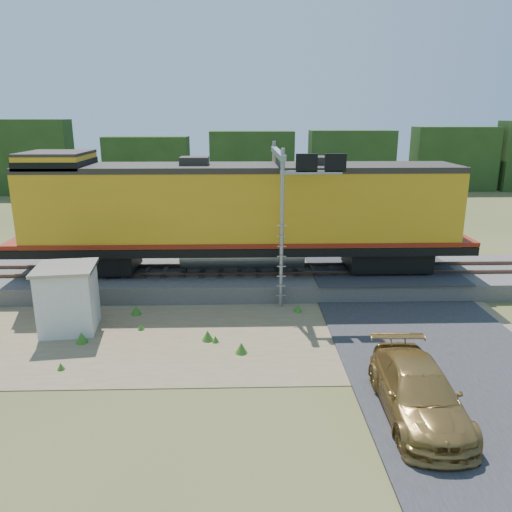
{
  "coord_description": "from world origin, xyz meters",
  "views": [
    {
      "loc": [
        0.14,
        -17.21,
        8.13
      ],
      "look_at": [
        0.72,
        3.0,
        2.4
      ],
      "focal_mm": 35.0,
      "sensor_mm": 36.0,
      "label": 1
    }
  ],
  "objects_px": {
    "shed": "(68,298)",
    "car": "(418,392)",
    "locomotive": "(235,212)",
    "signal_gantry": "(286,183)"
  },
  "relations": [
    {
      "from": "shed",
      "to": "car",
      "type": "height_order",
      "value": "shed"
    },
    {
      "from": "shed",
      "to": "car",
      "type": "relative_size",
      "value": 0.52
    },
    {
      "from": "locomotive",
      "to": "car",
      "type": "bearing_deg",
      "value": -64.93
    },
    {
      "from": "signal_gantry",
      "to": "car",
      "type": "height_order",
      "value": "signal_gantry"
    },
    {
      "from": "locomotive",
      "to": "signal_gantry",
      "type": "relative_size",
      "value": 3.15
    },
    {
      "from": "locomotive",
      "to": "signal_gantry",
      "type": "height_order",
      "value": "signal_gantry"
    },
    {
      "from": "car",
      "to": "locomotive",
      "type": "bearing_deg",
      "value": 117.0
    },
    {
      "from": "signal_gantry",
      "to": "car",
      "type": "relative_size",
      "value": 1.38
    },
    {
      "from": "shed",
      "to": "signal_gantry",
      "type": "bearing_deg",
      "value": 19.09
    },
    {
      "from": "locomotive",
      "to": "shed",
      "type": "xyz_separation_m",
      "value": [
        -6.43,
        -4.94,
        -2.39
      ]
    }
  ]
}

